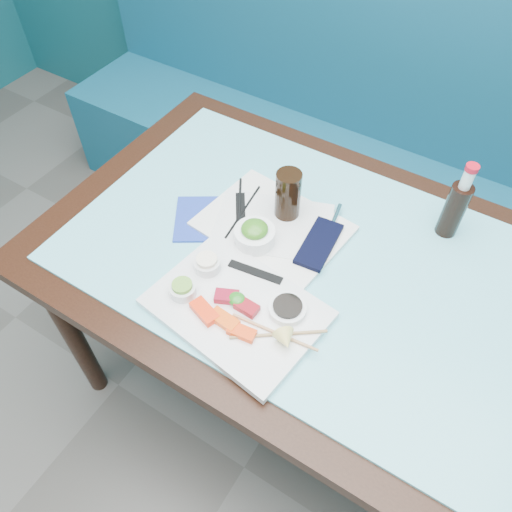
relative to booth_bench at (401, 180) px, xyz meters
The scene contains 34 objects.
booth_bench is the anchor object (origin of this frame).
dining_table 0.89m from the booth_bench, 90.00° to the right, with size 1.40×0.90×0.75m.
glass_top 0.92m from the booth_bench, 90.00° to the right, with size 1.22×0.76×0.01m, color #68C4D1.
sashimi_plate 1.14m from the booth_bench, 93.84° to the right, with size 0.38×0.27×0.02m, color silver.
salmon_left 1.21m from the booth_bench, 96.17° to the right, with size 0.07×0.03×0.02m, color #FF2E0A.
salmon_mid 1.20m from the booth_bench, 93.67° to the right, with size 0.07×0.03×0.02m, color #FF4F0A.
salmon_right 1.20m from the booth_bench, 91.12° to the right, with size 0.06×0.03×0.02m, color #FC3C0A.
tuna_left 1.15m from the booth_bench, 95.45° to the right, with size 0.06×0.03×0.02m, color maroon.
tuna_right 1.15m from the booth_bench, 92.52° to the right, with size 0.05×0.03×0.02m, color maroon.
seaweed_garnish 1.14m from the booth_bench, 94.14° to the right, with size 0.04×0.04×0.02m, color #24761B.
ramekin_wasabi 1.20m from the booth_bench, 100.08° to the right, with size 0.06×0.06×0.03m, color white.
wasabi_fill 1.21m from the booth_bench, 100.08° to the right, with size 0.05×0.05×0.01m, color #67A535.
ramekin_ginger 1.12m from the booth_bench, 100.68° to the right, with size 0.06×0.06×0.03m, color silver.
ginger_fill 1.12m from the booth_bench, 100.68° to the right, with size 0.05×0.05×0.01m, color white.
soy_dish 1.10m from the booth_bench, 88.15° to the right, with size 0.09×0.09×0.02m, color white.
soy_fill 1.11m from the booth_bench, 88.15° to the right, with size 0.07×0.07×0.01m, color black.
lemon_wedge 1.18m from the booth_bench, 86.21° to the right, with size 0.05×0.05×0.04m, color #FFE578.
chopstick_sleeve 1.05m from the booth_bench, 95.13° to the right, with size 0.14×0.02×0.00m, color black.
wooden_chopstick_a 1.16m from the booth_bench, 88.00° to the right, with size 0.01×0.01×0.21m, color tan.
wooden_chopstick_b 1.16m from the booth_bench, 87.47° to the right, with size 0.01×0.01×0.22m, color #9D774A.
serving_tray 0.90m from the booth_bench, 99.40° to the right, with size 0.36×0.27×0.01m, color white.
paper_placemat 0.91m from the booth_bench, 99.40° to the right, with size 0.30×0.21×0.00m, color silver.
seaweed_bowl 0.98m from the booth_bench, 99.25° to the right, with size 0.10×0.10×0.04m, color white.
seaweed_salad 1.00m from the booth_bench, 99.25° to the right, with size 0.07×0.07×0.03m, color #35761B.
cola_glass 0.89m from the booth_bench, 99.34° to the right, with size 0.07×0.07×0.14m, color black.
navy_pouch 0.90m from the booth_bench, 89.88° to the right, with size 0.07×0.17×0.01m, color black.
fork 0.81m from the booth_bench, 90.36° to the right, with size 0.01×0.01×0.10m, color silver.
black_chopstick_a 0.94m from the booth_bench, 105.91° to the right, with size 0.01×0.01×0.26m, color black.
black_chopstick_b 0.94m from the booth_bench, 105.39° to the right, with size 0.01×0.01×0.23m, color black.
tray_sleeve 0.94m from the booth_bench, 105.65° to the right, with size 0.03×0.15×0.00m, color black.
cola_bottle_body 0.78m from the booth_bench, 65.88° to the right, with size 0.05×0.05×0.16m, color black.
cola_bottle_neck 0.85m from the booth_bench, 65.88° to the right, with size 0.03×0.03×0.05m, color white.
cola_bottle_cap 0.87m from the booth_bench, 65.88° to the right, with size 0.03×0.03×0.01m, color red.
blue_napkin 1.00m from the booth_bench, 109.06° to the right, with size 0.17×0.17×0.01m, color #1B3497.
Camera 1 is at (0.30, 0.70, 1.73)m, focal length 35.00 mm.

